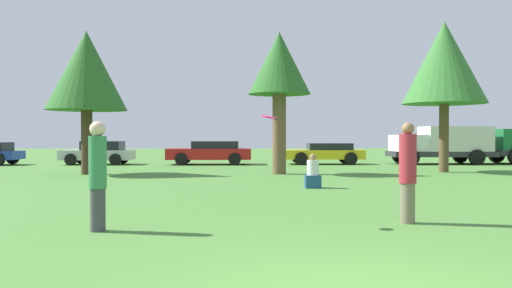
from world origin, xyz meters
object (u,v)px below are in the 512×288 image
object	(u,v)px
bystander_sitting	(313,174)
tree_1	(279,67)
parked_car_silver	(99,152)
delivery_truck_white	(443,143)
tree_0	(86,72)
person_thrower	(98,173)
frisbee	(269,117)
parked_car_red	(211,152)
parked_car_yellow	(325,153)
person_catcher	(408,172)
tree_2	(444,63)

from	to	relation	value
bystander_sitting	tree_1	xyz separation A→B (m)	(-0.54, 5.68, 3.98)
parked_car_silver	delivery_truck_white	world-z (taller)	delivery_truck_white
tree_0	tree_1	world-z (taller)	tree_0
person_thrower	frisbee	bearing A→B (deg)	2.56
tree_1	parked_car_red	distance (m)	8.67
bystander_sitting	delivery_truck_white	distance (m)	15.81
bystander_sitting	tree_1	distance (m)	6.96
delivery_truck_white	bystander_sitting	bearing A→B (deg)	55.03
bystander_sitting	parked_car_yellow	bearing A→B (deg)	78.50
person_catcher	tree_1	xyz separation A→B (m)	(-1.31, 11.88, 3.47)
parked_car_red	tree_1	bearing A→B (deg)	114.84
bystander_sitting	tree_1	world-z (taller)	tree_1
parked_car_silver	delivery_truck_white	bearing A→B (deg)	-179.80
frisbee	parked_car_red	bearing A→B (deg)	95.95
parked_car_red	tree_0	bearing A→B (deg)	57.33
person_catcher	parked_car_red	world-z (taller)	person_catcher
parked_car_yellow	person_thrower	bearing A→B (deg)	70.76
person_catcher	parked_car_red	distance (m)	19.56
tree_2	parked_car_red	distance (m)	12.84
bystander_sitting	delivery_truck_white	xyz separation A→B (m)	(9.24, 12.81, 0.74)
person_catcher	tree_2	world-z (taller)	tree_2
person_thrower	tree_2	xyz separation A→B (m)	(11.22, 13.23, 3.75)
person_thrower	tree_1	world-z (taller)	tree_1
parked_car_silver	parked_car_yellow	xyz separation A→B (m)	(12.46, -0.17, -0.02)
frisbee	bystander_sitting	xyz separation A→B (m)	(1.73, 6.34, -1.48)
tree_2	parked_car_silver	world-z (taller)	tree_2
tree_0	parked_car_silver	distance (m)	8.18
person_thrower	tree_0	distance (m)	13.51
person_catcher	tree_0	xyz separation A→B (m)	(-9.17, 11.97, 3.27)
parked_car_yellow	frisbee	bearing A→B (deg)	78.09
tree_2	frisbee	bearing A→B (deg)	-123.27
tree_0	parked_car_red	xyz separation A→B (m)	(4.68, 7.06, -3.50)
bystander_sitting	parked_car_silver	world-z (taller)	parked_car_silver
person_thrower	person_catcher	size ratio (longest dim) A/B	1.00
tree_1	frisbee	bearing A→B (deg)	-95.65
tree_2	parked_car_yellow	world-z (taller)	tree_2
tree_2	parked_car_silver	xyz separation A→B (m)	(-16.53, 6.55, -4.03)
person_thrower	parked_car_yellow	distance (m)	20.88
tree_2	parked_car_yellow	distance (m)	8.58
frisbee	parked_car_red	size ratio (longest dim) A/B	0.06
delivery_truck_white	frisbee	bearing A→B (deg)	61.03
person_thrower	parked_car_red	xyz separation A→B (m)	(0.83, 19.60, -0.26)
parked_car_silver	tree_0	bearing A→B (deg)	102.15
person_catcher	frisbee	bearing A→B (deg)	-2.92
parked_car_silver	parked_car_yellow	world-z (taller)	parked_car_silver
tree_2	parked_car_yellow	xyz separation A→B (m)	(-4.06, 6.38, -4.06)
frisbee	delivery_truck_white	bearing A→B (deg)	60.20
tree_0	parked_car_silver	size ratio (longest dim) A/B	1.52
bystander_sitting	tree_0	distance (m)	10.87
frisbee	tree_0	world-z (taller)	tree_0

